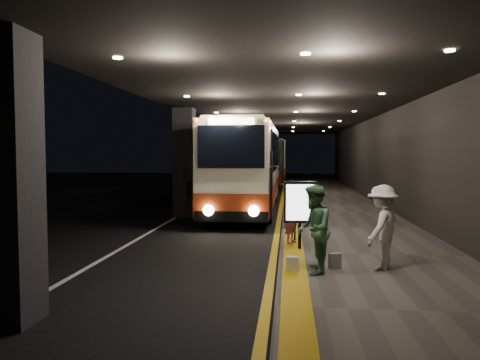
{
  "coord_description": "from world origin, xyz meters",
  "views": [
    {
      "loc": [
        2.72,
        -14.61,
        2.59
      ],
      "look_at": [
        1.11,
        0.74,
        1.7
      ],
      "focal_mm": 35.0,
      "sensor_mm": 36.0,
      "label": 1
    }
  ],
  "objects_px": {
    "coach_third": "(270,161)",
    "passenger_boarding": "(292,215)",
    "bag_polka": "(335,261)",
    "coach_main": "(247,171)",
    "stanchion_post": "(295,220)",
    "passenger_waiting_white": "(382,227)",
    "coach_second": "(262,166)",
    "bag_plain": "(292,264)",
    "passenger_waiting_green": "(314,229)",
    "info_sign": "(300,204)"
  },
  "relations": [
    {
      "from": "passenger_boarding",
      "to": "bag_plain",
      "type": "height_order",
      "value": "passenger_boarding"
    },
    {
      "from": "passenger_waiting_white",
      "to": "bag_plain",
      "type": "relative_size",
      "value": 5.73
    },
    {
      "from": "coach_second",
      "to": "passenger_waiting_white",
      "type": "relative_size",
      "value": 6.45
    },
    {
      "from": "coach_third",
      "to": "info_sign",
      "type": "bearing_deg",
      "value": -89.51
    },
    {
      "from": "passenger_waiting_green",
      "to": "info_sign",
      "type": "bearing_deg",
      "value": -170.49
    },
    {
      "from": "bag_polka",
      "to": "bag_plain",
      "type": "relative_size",
      "value": 1.04
    },
    {
      "from": "bag_polka",
      "to": "stanchion_post",
      "type": "relative_size",
      "value": 0.28
    },
    {
      "from": "passenger_boarding",
      "to": "bag_plain",
      "type": "relative_size",
      "value": 4.95
    },
    {
      "from": "passenger_boarding",
      "to": "passenger_waiting_white",
      "type": "relative_size",
      "value": 0.86
    },
    {
      "from": "passenger_waiting_white",
      "to": "bag_polka",
      "type": "bearing_deg",
      "value": -52.43
    },
    {
      "from": "info_sign",
      "to": "stanchion_post",
      "type": "relative_size",
      "value": 1.52
    },
    {
      "from": "coach_second",
      "to": "passenger_boarding",
      "type": "xyz_separation_m",
      "value": [
        1.92,
        -19.92,
        -0.8
      ]
    },
    {
      "from": "coach_third",
      "to": "bag_polka",
      "type": "xyz_separation_m",
      "value": [
        2.84,
        -36.19,
        -1.48
      ]
    },
    {
      "from": "passenger_boarding",
      "to": "bag_polka",
      "type": "relative_size",
      "value": 4.77
    },
    {
      "from": "stanchion_post",
      "to": "bag_polka",
      "type": "bearing_deg",
      "value": -75.36
    },
    {
      "from": "passenger_waiting_white",
      "to": "coach_second",
      "type": "bearing_deg",
      "value": -136.43
    },
    {
      "from": "coach_third",
      "to": "stanchion_post",
      "type": "height_order",
      "value": "coach_third"
    },
    {
      "from": "coach_main",
      "to": "bag_plain",
      "type": "bearing_deg",
      "value": -80.0
    },
    {
      "from": "coach_second",
      "to": "coach_third",
      "type": "distance_m",
      "value": 13.63
    },
    {
      "from": "coach_third",
      "to": "passenger_waiting_green",
      "type": "height_order",
      "value": "coach_third"
    },
    {
      "from": "coach_second",
      "to": "bag_plain",
      "type": "relative_size",
      "value": 36.95
    },
    {
      "from": "bag_polka",
      "to": "bag_plain",
      "type": "xyz_separation_m",
      "value": [
        -0.9,
        -0.36,
        -0.01
      ]
    },
    {
      "from": "coach_third",
      "to": "bag_polka",
      "type": "relative_size",
      "value": 37.22
    },
    {
      "from": "coach_third",
      "to": "passenger_boarding",
      "type": "xyz_separation_m",
      "value": [
        1.95,
        -33.55,
        -0.87
      ]
    },
    {
      "from": "passenger_boarding",
      "to": "bag_plain",
      "type": "bearing_deg",
      "value": -160.93
    },
    {
      "from": "passenger_boarding",
      "to": "passenger_waiting_green",
      "type": "xyz_separation_m",
      "value": [
        0.42,
        -3.1,
        0.14
      ]
    },
    {
      "from": "bag_plain",
      "to": "stanchion_post",
      "type": "height_order",
      "value": "stanchion_post"
    },
    {
      "from": "bag_polka",
      "to": "info_sign",
      "type": "xyz_separation_m",
      "value": [
        -0.7,
        1.94,
        1.0
      ]
    },
    {
      "from": "passenger_waiting_green",
      "to": "bag_polka",
      "type": "relative_size",
      "value": 5.61
    },
    {
      "from": "coach_second",
      "to": "stanchion_post",
      "type": "relative_size",
      "value": 10.14
    },
    {
      "from": "coach_second",
      "to": "bag_polka",
      "type": "xyz_separation_m",
      "value": [
        2.82,
        -22.56,
        -1.4
      ]
    },
    {
      "from": "coach_main",
      "to": "bag_polka",
      "type": "bearing_deg",
      "value": -75.17
    },
    {
      "from": "bag_plain",
      "to": "passenger_waiting_green",
      "type": "bearing_deg",
      "value": -13.59
    },
    {
      "from": "coach_main",
      "to": "stanchion_post",
      "type": "relative_size",
      "value": 10.61
    },
    {
      "from": "bag_polka",
      "to": "passenger_boarding",
      "type": "bearing_deg",
      "value": 108.71
    },
    {
      "from": "coach_third",
      "to": "bag_polka",
      "type": "distance_m",
      "value": 36.33
    },
    {
      "from": "bag_plain",
      "to": "stanchion_post",
      "type": "bearing_deg",
      "value": 88.49
    },
    {
      "from": "passenger_waiting_white",
      "to": "info_sign",
      "type": "height_order",
      "value": "passenger_waiting_white"
    },
    {
      "from": "coach_third",
      "to": "info_sign",
      "type": "relative_size",
      "value": 6.95
    },
    {
      "from": "passenger_boarding",
      "to": "info_sign",
      "type": "height_order",
      "value": "info_sign"
    },
    {
      "from": "passenger_waiting_white",
      "to": "bag_plain",
      "type": "bearing_deg",
      "value": -43.44
    },
    {
      "from": "bag_polka",
      "to": "stanchion_post",
      "type": "distance_m",
      "value": 3.21
    },
    {
      "from": "passenger_boarding",
      "to": "bag_polka",
      "type": "distance_m",
      "value": 2.86
    },
    {
      "from": "coach_third",
      "to": "stanchion_post",
      "type": "bearing_deg",
      "value": -89.58
    },
    {
      "from": "passenger_boarding",
      "to": "info_sign",
      "type": "bearing_deg",
      "value": -145.09
    },
    {
      "from": "bag_polka",
      "to": "bag_plain",
      "type": "height_order",
      "value": "bag_polka"
    },
    {
      "from": "coach_third",
      "to": "passenger_boarding",
      "type": "height_order",
      "value": "coach_third"
    },
    {
      "from": "coach_main",
      "to": "bag_plain",
      "type": "height_order",
      "value": "coach_main"
    },
    {
      "from": "passenger_waiting_green",
      "to": "passenger_waiting_white",
      "type": "xyz_separation_m",
      "value": [
        1.46,
        0.52,
        -0.01
      ]
    },
    {
      "from": "passenger_boarding",
      "to": "coach_third",
      "type": "bearing_deg",
      "value": 22.39
    }
  ]
}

